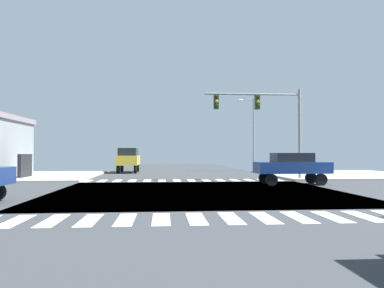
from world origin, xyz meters
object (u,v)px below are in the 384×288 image
Objects in this scene: traffic_signal_mast at (263,112)px; street_lamp at (251,127)px; sedan_crossing_2 at (292,166)px; suv_nearside_1 at (128,158)px.

street_lamp is at bearing 79.69° from traffic_signal_mast.
sedan_crossing_2 is (-1.60, -16.51, -3.45)m from street_lamp.
traffic_signal_mast reaches higher than sedan_crossing_2.
traffic_signal_mast is at bearing -168.68° from sedan_crossing_2.
suv_nearside_1 is (-12.54, -2.15, -3.17)m from street_lamp.
sedan_crossing_2 is at bearing -78.68° from traffic_signal_mast.
street_lamp is 1.76× the size of sedan_crossing_2.
traffic_signal_mast is 15.14m from suv_nearside_1.
street_lamp is 13.12m from suv_nearside_1.
traffic_signal_mast reaches higher than suv_nearside_1.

